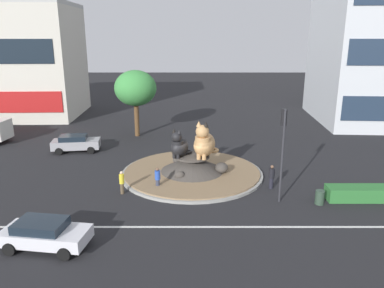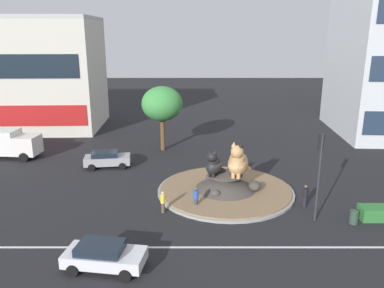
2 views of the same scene
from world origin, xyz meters
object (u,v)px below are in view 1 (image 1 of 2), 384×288
Objects in this scene: cat_statue_calico at (202,143)px; litter_bin at (318,197)px; traffic_light_mast at (281,139)px; pedestrian_black_shirt at (270,176)px; pedestrian_blue_shirt at (156,178)px; pedestrian_yellow_shirt at (120,182)px; cat_statue_black at (177,146)px; parked_car_right at (74,143)px; broadleaf_tree_behind_island at (134,88)px; sedan_on_far_lane at (43,234)px.

cat_statue_calico is 8.96m from litter_bin.
cat_statue_calico is 6.75m from traffic_light_mast.
cat_statue_calico is at bearing 43.64° from pedestrian_black_shirt.
pedestrian_blue_shirt is at bearing 167.18° from litter_bin.
pedestrian_yellow_shirt reaches higher than pedestrian_blue_shirt.
cat_statue_black is at bearing -102.16° from pedestrian_yellow_shirt.
litter_bin is at bearing 10.23° from pedestrian_blue_shirt.
pedestrian_black_shirt reaches higher than pedestrian_yellow_shirt.
pedestrian_black_shirt is 0.39× the size of parked_car_right.
cat_statue_black is 7.09m from pedestrian_black_shirt.
pedestrian_black_shirt is at bearing 23.96° from pedestrian_blue_shirt.
cat_statue_black is at bearing -39.00° from parked_car_right.
cat_statue_calico is 1.65× the size of pedestrian_black_shirt.
cat_statue_black reaches higher than pedestrian_blue_shirt.
broadleaf_tree_behind_island is at bearing -133.70° from cat_statue_calico.
parked_car_right is (-16.11, 10.58, -3.29)m from traffic_light_mast.
parked_car_right is at bearing -24.08° from pedestrian_yellow_shirt.
pedestrian_black_shirt is at bearing -141.02° from pedestrian_yellow_shirt.
broadleaf_tree_behind_island is at bearing -136.06° from cat_statue_black.
pedestrian_blue_shirt is 11.95m from parked_car_right.
sedan_on_far_lane is at bearing -23.15° from cat_statue_calico.
pedestrian_yellow_shirt reaches higher than litter_bin.
pedestrian_blue_shirt is at bearing -54.06° from parked_car_right.
broadleaf_tree_behind_island is 4.02× the size of pedestrian_black_shirt.
pedestrian_black_shirt is at bearing 88.56° from cat_statue_black.
broadleaf_tree_behind_island is at bearing 22.06° from pedestrian_black_shirt.
traffic_light_mast is at bearing 166.18° from pedestrian_black_shirt.
parked_car_right is (-4.81, -5.48, -4.17)m from broadleaf_tree_behind_island.
pedestrian_blue_shirt is (3.40, -14.17, -4.17)m from broadleaf_tree_behind_island.
cat_statue_black is 8.23m from traffic_light_mast.
cat_statue_calico is 0.64× the size of parked_car_right.
pedestrian_yellow_shirt is at bearing 78.50° from pedestrian_black_shirt.
cat_statue_black is 0.49× the size of sedan_on_far_lane.
litter_bin is (13.73, -16.52, -4.53)m from broadleaf_tree_behind_island.
pedestrian_black_shirt is at bearing -51.41° from broadleaf_tree_behind_island.
pedestrian_blue_shirt is at bearing -33.81° from cat_statue_calico.
cat_statue_calico is 0.47× the size of traffic_light_mast.
cat_statue_calico is at bearing 109.49° from cat_statue_black.
pedestrian_blue_shirt is (-1.39, -2.79, -1.47)m from cat_statue_black.
litter_bin is (12.64, -1.59, -0.39)m from pedestrian_yellow_shirt.
traffic_light_mast is at bearing 31.22° from sedan_on_far_lane.
litter_bin is (8.95, -5.14, -1.82)m from cat_statue_black.
sedan_on_far_lane is 16.33m from parked_car_right.
cat_statue_black is 1.37× the size of pedestrian_yellow_shirt.
sedan_on_far_lane is at bearing -11.04° from cat_statue_black.
broadleaf_tree_behind_island is at bearing -51.87° from pedestrian_yellow_shirt.
pedestrian_yellow_shirt is (-2.31, -0.77, 0.04)m from pedestrian_blue_shirt.
cat_statue_black is at bearing 54.14° from traffic_light_mast.
cat_statue_black is at bearing 50.92° from pedestrian_black_shirt.
sedan_on_far_lane is at bearing -85.95° from parked_car_right.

